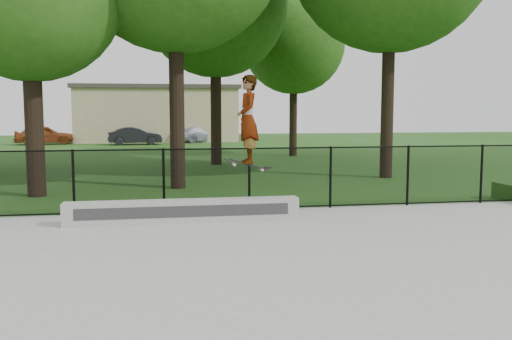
# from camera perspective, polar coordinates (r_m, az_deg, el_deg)

# --- Properties ---
(ground) EXTENTS (100.00, 100.00, 0.00)m
(ground) POSITION_cam_1_polar(r_m,az_deg,el_deg) (7.99, 6.37, -11.75)
(ground) COLOR #244A14
(ground) RESTS_ON ground
(concrete_slab) EXTENTS (14.00, 12.00, 0.06)m
(concrete_slab) POSITION_cam_1_polar(r_m,az_deg,el_deg) (7.98, 6.37, -11.54)
(concrete_slab) COLOR gray
(concrete_slab) RESTS_ON ground
(grind_ledge) EXTENTS (4.94, 0.40, 0.48)m
(grind_ledge) POSITION_cam_1_polar(r_m,az_deg,el_deg) (12.20, -7.25, -4.09)
(grind_ledge) COLOR #B4B4AE
(grind_ledge) RESTS_ON concrete_slab
(car_a) EXTENTS (4.21, 2.40, 1.36)m
(car_a) POSITION_cam_1_polar(r_m,az_deg,el_deg) (42.82, -20.44, 3.32)
(car_a) COLOR brown
(car_a) RESTS_ON ground
(car_b) EXTENTS (3.46, 1.64, 1.22)m
(car_b) POSITION_cam_1_polar(r_m,az_deg,el_deg) (40.67, -12.01, 3.35)
(car_b) COLOR black
(car_b) RESTS_ON ground
(car_c) EXTENTS (4.21, 3.11, 1.22)m
(car_c) POSITION_cam_1_polar(r_m,az_deg,el_deg) (43.15, -5.44, 3.60)
(car_c) COLOR #9EA7B3
(car_c) RESTS_ON ground
(skater_airborne) EXTENTS (0.82, 0.70, 2.08)m
(skater_airborne) POSITION_cam_1_polar(r_m,az_deg,el_deg) (12.14, -0.83, 4.96)
(skater_airborne) COLOR black
(skater_airborne) RESTS_ON ground
(chainlink_fence) EXTENTS (16.06, 0.06, 1.50)m
(chainlink_fence) POSITION_cam_1_polar(r_m,az_deg,el_deg) (13.47, -0.68, -0.88)
(chainlink_fence) COLOR black
(chainlink_fence) RESTS_ON concrete_slab
(distant_building) EXTENTS (12.40, 6.40, 4.30)m
(distant_building) POSITION_cam_1_polar(r_m,az_deg,el_deg) (45.30, -9.86, 5.62)
(distant_building) COLOR beige
(distant_building) RESTS_ON ground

